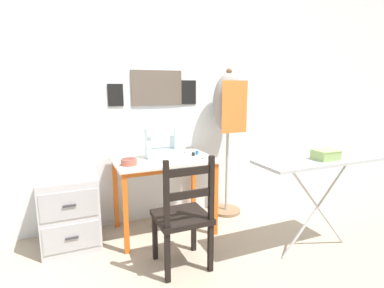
% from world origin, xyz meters
% --- Properties ---
extents(ground_plane, '(14.00, 14.00, 0.00)m').
position_xyz_m(ground_plane, '(0.00, 0.00, 0.00)').
color(ground_plane, tan).
extents(wall_back, '(10.00, 0.07, 2.55)m').
position_xyz_m(wall_back, '(0.00, 0.66, 1.28)').
color(wall_back, silver).
rests_on(wall_back, ground_plane).
extents(sewing_table, '(0.91, 0.60, 0.72)m').
position_xyz_m(sewing_table, '(0.00, 0.28, 0.63)').
color(sewing_table, silver).
rests_on(sewing_table, ground_plane).
extents(sewing_machine, '(0.36, 0.17, 0.31)m').
position_xyz_m(sewing_machine, '(0.04, 0.34, 0.86)').
color(sewing_machine, silver).
rests_on(sewing_machine, sewing_table).
extents(fabric_bowl, '(0.14, 0.14, 0.05)m').
position_xyz_m(fabric_bowl, '(-0.34, 0.18, 0.75)').
color(fabric_bowl, '#B25647').
rests_on(fabric_bowl, sewing_table).
extents(scissors, '(0.12, 0.05, 0.01)m').
position_xyz_m(scissors, '(0.36, 0.15, 0.73)').
color(scissors, silver).
rests_on(scissors, sewing_table).
extents(thread_spool_near_machine, '(0.04, 0.04, 0.03)m').
position_xyz_m(thread_spool_near_machine, '(0.24, 0.41, 0.74)').
color(thread_spool_near_machine, black).
rests_on(thread_spool_near_machine, sewing_table).
extents(thread_spool_mid_table, '(0.04, 0.04, 0.04)m').
position_xyz_m(thread_spool_mid_table, '(0.29, 0.27, 0.75)').
color(thread_spool_mid_table, black).
rests_on(thread_spool_mid_table, sewing_table).
extents(thread_spool_far_edge, '(0.04, 0.04, 0.04)m').
position_xyz_m(thread_spool_far_edge, '(0.35, 0.31, 0.75)').
color(thread_spool_far_edge, '#2875C1').
rests_on(thread_spool_far_edge, sewing_table).
extents(wooden_chair, '(0.40, 0.38, 0.90)m').
position_xyz_m(wooden_chair, '(-0.05, -0.33, 0.42)').
color(wooden_chair, black).
rests_on(wooden_chair, ground_plane).
extents(filing_cabinet, '(0.47, 0.52, 0.63)m').
position_xyz_m(filing_cabinet, '(-0.84, 0.39, 0.31)').
color(filing_cabinet, '#B7B7BC').
rests_on(filing_cabinet, ground_plane).
extents(dress_form, '(0.34, 0.32, 1.57)m').
position_xyz_m(dress_form, '(0.77, 0.45, 1.14)').
color(dress_form, '#846647').
rests_on(dress_form, ground_plane).
extents(ironing_board, '(1.13, 0.37, 0.82)m').
position_xyz_m(ironing_board, '(1.07, -0.54, 0.77)').
color(ironing_board, '#ADB2B7').
rests_on(ironing_board, ground_plane).
extents(storage_box, '(0.19, 0.15, 0.08)m').
position_xyz_m(storage_box, '(1.07, -0.59, 0.85)').
color(storage_box, '#8EB266').
rests_on(storage_box, ironing_board).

